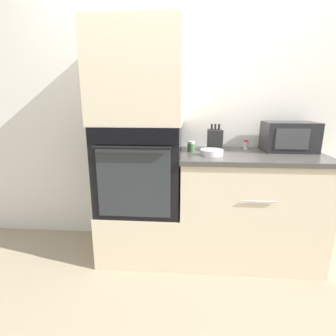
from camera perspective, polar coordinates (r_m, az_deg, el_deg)
The scene contains 11 objects.
ground_plane at distance 2.18m, azimuth 2.50°, elevation -22.02°, with size 12.00×12.00×0.00m, color gray.
wall_back at distance 2.38m, azimuth 3.35°, elevation 13.40°, with size 8.00×0.05×2.50m.
oven_cabinet_base at distance 2.35m, azimuth -5.57°, elevation -12.98°, with size 0.67×0.60×0.43m.
wall_oven at distance 2.14m, azimuth -5.95°, elevation 0.35°, with size 0.64×0.64×0.69m.
oven_cabinet_upper at distance 2.09m, azimuth -6.46°, elevation 19.23°, with size 0.67×0.60×0.71m.
counter_unit at distance 2.27m, azimuth 16.96°, elevation -8.04°, with size 1.12×0.63×0.89m.
microwave at distance 2.34m, azimuth 24.85°, elevation 6.21°, with size 0.40×0.27×0.23m.
knife_block at distance 2.20m, azimuth 10.14°, elevation 6.06°, with size 0.12×0.14×0.22m.
bowl at distance 2.01m, azimuth 9.48°, elevation 3.39°, with size 0.17×0.17×0.04m.
condiment_jar_near at distance 2.12m, azimuth 5.09°, elevation 4.67°, with size 0.06×0.06×0.08m.
condiment_jar_mid at distance 2.28m, azimuth 16.60°, elevation 4.81°, with size 0.04×0.04×0.09m.
Camera 1 is at (0.04, -1.75, 1.30)m, focal length 28.00 mm.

